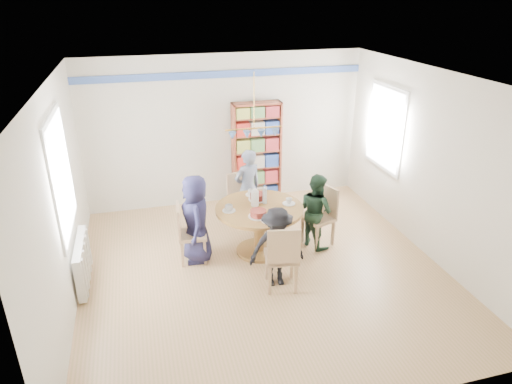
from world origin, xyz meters
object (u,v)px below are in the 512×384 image
object	(u,v)px
person_far	(248,188)
person_right	(316,210)
radiator	(83,262)
chair_right	(322,213)
chair_left	(187,231)
bookshelf	(257,154)
chair_near	(282,255)
chair_far	(241,196)
person_near	(277,247)
dining_table	(259,219)
person_left	(196,219)

from	to	relation	value
person_far	person_right	bearing A→B (deg)	114.85
radiator	chair_right	bearing A→B (deg)	3.68
chair_left	bookshelf	bearing A→B (deg)	49.77
chair_near	person_far	size ratio (longest dim) A/B	0.71
person_far	chair_far	bearing A→B (deg)	-61.94
chair_far	person_near	bearing A→B (deg)	-88.44
chair_left	bookshelf	xyz separation A→B (m)	(1.53, 1.80, 0.42)
dining_table	chair_right	distance (m)	1.01
person_right	dining_table	bearing A→B (deg)	67.97
person_near	chair_left	bearing A→B (deg)	143.22
bookshelf	person_near	bearing A→B (deg)	-99.52
radiator	chair_near	distance (m)	2.66
radiator	person_far	bearing A→B (deg)	23.51
chair_right	chair_far	bearing A→B (deg)	137.46
person_right	person_near	xyz separation A→B (m)	(-0.89, -0.84, -0.02)
person_left	person_right	xyz separation A→B (m)	(1.82, -0.05, -0.07)
radiator	person_near	world-z (taller)	person_near
dining_table	chair_near	size ratio (longest dim) A/B	1.36
chair_left	person_far	world-z (taller)	person_far
person_left	person_far	bearing A→B (deg)	132.23
chair_left	dining_table	bearing A→B (deg)	-1.53
chair_near	person_far	bearing A→B (deg)	89.52
dining_table	person_far	xyz separation A→B (m)	(0.05, 0.90, 0.11)
radiator	person_left	distance (m)	1.61
dining_table	person_far	size ratio (longest dim) A/B	0.97
chair_near	bookshelf	world-z (taller)	bookshelf
chair_left	person_right	xyz separation A→B (m)	(1.96, -0.04, 0.10)
dining_table	bookshelf	xyz separation A→B (m)	(0.45, 1.83, 0.36)
person_left	radiator	bearing A→B (deg)	-80.23
radiator	dining_table	distance (m)	2.51
chair_right	person_near	xyz separation A→B (m)	(-1.01, -0.88, 0.05)
dining_table	person_near	world-z (taller)	person_near
chair_left	person_left	size ratio (longest dim) A/B	0.68
chair_near	bookshelf	bearing A→B (deg)	81.59
chair_near	person_near	distance (m)	0.16
dining_table	chair_left	xyz separation A→B (m)	(-1.08, 0.03, -0.06)
person_far	person_near	bearing A→B (deg)	70.64
chair_right	person_left	world-z (taller)	person_left
radiator	chair_far	world-z (taller)	chair_far
chair_near	dining_table	bearing A→B (deg)	91.82
chair_left	person_right	world-z (taller)	person_right
radiator	person_far	distance (m)	2.79
chair_right	person_right	distance (m)	0.15
chair_right	person_far	size ratio (longest dim) A/B	0.70
person_near	person_right	bearing A→B (deg)	46.12
chair_left	person_right	size ratio (longest dim) A/B	0.76
chair_left	chair_far	bearing A→B (deg)	43.34
person_right	bookshelf	distance (m)	1.93
chair_left	chair_right	xyz separation A→B (m)	(2.09, -0.01, 0.02)
dining_table	bookshelf	world-z (taller)	bookshelf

